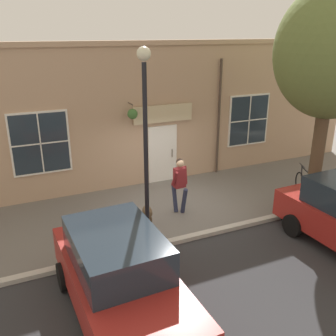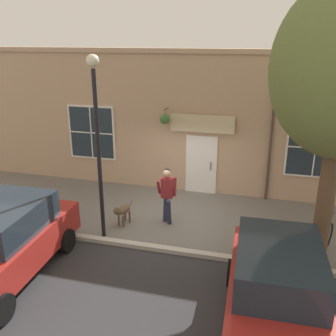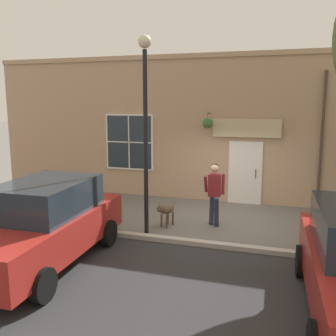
# 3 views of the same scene
# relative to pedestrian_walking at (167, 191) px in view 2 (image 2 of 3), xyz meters

# --- Properties ---
(ground_plane) EXTENTS (90.00, 90.00, 0.00)m
(ground_plane) POSITION_rel_pedestrian_walking_xyz_m (-0.43, 0.10, -1.06)
(ground_plane) COLOR #66605B
(storefront_facade) EXTENTS (0.95, 18.00, 4.98)m
(storefront_facade) POSITION_rel_pedestrian_walking_xyz_m (-2.77, 0.12, 1.43)
(storefront_facade) COLOR tan
(storefront_facade) RESTS_ON ground_plane
(pedestrian_walking) EXTENTS (0.58, 0.55, 1.75)m
(pedestrian_walking) POSITION_rel_pedestrian_walking_xyz_m (0.00, 0.00, 0.00)
(pedestrian_walking) COLOR #282D47
(pedestrian_walking) RESTS_ON ground_plane
(dog_on_leash) EXTENTS (0.95, 0.40, 0.71)m
(dog_on_leash) POSITION_rel_pedestrian_walking_xyz_m (0.49, -1.23, -0.58)
(dog_on_leash) COLOR brown
(dog_on_leash) RESTS_ON ground_plane
(leaning_bicycle) EXTENTS (1.67, 0.58, 1.00)m
(leaning_bicycle) POSITION_rel_pedestrian_walking_xyz_m (0.72, 4.39, -0.68)
(leaning_bicycle) COLOR black
(leaning_bicycle) RESTS_ON ground_plane
(parked_car_nearest_curb) EXTENTS (4.35, 2.04, 1.75)m
(parked_car_nearest_curb) POSITION_rel_pedestrian_walking_xyz_m (3.51, -2.96, -0.18)
(parked_car_nearest_curb) COLOR maroon
(parked_car_nearest_curb) RESTS_ON ground_plane
(parked_car_mid_block) EXTENTS (4.35, 2.04, 1.75)m
(parked_car_mid_block) POSITION_rel_pedestrian_walking_xyz_m (3.77, 3.11, -0.18)
(parked_car_mid_block) COLOR maroon
(parked_car_mid_block) RESTS_ON ground_plane
(street_lamp) EXTENTS (0.32, 0.32, 4.96)m
(street_lamp) POSITION_rel_pedestrian_walking_xyz_m (1.24, -1.53, 2.17)
(street_lamp) COLOR black
(street_lamp) RESTS_ON ground_plane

